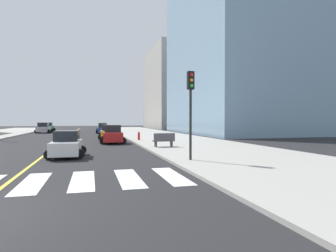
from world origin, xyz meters
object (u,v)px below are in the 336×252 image
(car_gray_seventh, at_px, (102,128))
(traffic_light_near_corner, at_px, (191,98))
(car_red_second, at_px, (113,135))
(fire_hydrant, at_px, (139,136))
(car_silver_nearest, at_px, (44,128))
(car_green_third, at_px, (48,127))
(car_blue_sixth, at_px, (103,129))
(car_yellow_fifth, at_px, (108,133))
(car_white_fourth, at_px, (67,145))
(park_bench, at_px, (164,140))

(car_gray_seventh, height_order, traffic_light_near_corner, traffic_light_near_corner)
(car_red_second, xyz_separation_m, fire_hydrant, (3.01, 2.13, -0.28))
(traffic_light_near_corner, relative_size, fire_hydrant, 5.49)
(car_silver_nearest, distance_m, car_green_third, 7.79)
(car_blue_sixth, bearing_deg, car_red_second, 91.23)
(car_yellow_fifth, height_order, traffic_light_near_corner, traffic_light_near_corner)
(fire_hydrant, bearing_deg, car_silver_nearest, 119.17)
(car_white_fourth, height_order, car_blue_sixth, car_blue_sixth)
(car_gray_seventh, bearing_deg, car_yellow_fifth, 90.85)
(car_red_second, bearing_deg, car_blue_sixth, -87.06)
(car_white_fourth, height_order, fire_hydrant, car_white_fourth)
(car_yellow_fifth, xyz_separation_m, park_bench, (3.77, -12.82, -0.13))
(car_silver_nearest, height_order, car_gray_seventh, car_silver_nearest)
(car_red_second, relative_size, car_gray_seventh, 1.07)
(car_gray_seventh, xyz_separation_m, park_bench, (3.62, -36.03, -0.12))
(car_blue_sixth, xyz_separation_m, traffic_light_near_corner, (3.37, -36.17, 2.80))
(car_white_fourth, bearing_deg, car_red_second, -107.70)
(car_silver_nearest, distance_m, car_gray_seventh, 10.92)
(car_gray_seventh, relative_size, fire_hydrant, 4.41)
(car_silver_nearest, distance_m, car_yellow_fifth, 22.13)
(car_silver_nearest, distance_m, park_bench, 35.34)
(car_silver_nearest, relative_size, fire_hydrant, 4.79)
(car_silver_nearest, bearing_deg, car_green_third, 94.51)
(car_blue_sixth, height_order, traffic_light_near_corner, traffic_light_near_corner)
(car_blue_sixth, distance_m, fire_hydrant, 19.76)
(car_yellow_fifth, distance_m, park_bench, 13.36)
(car_blue_sixth, xyz_separation_m, car_gray_seventh, (0.22, 7.82, 0.03))
(car_red_second, relative_size, fire_hydrant, 4.71)
(car_silver_nearest, distance_m, traffic_light_near_corner, 42.70)
(car_green_third, distance_m, park_bench, 42.68)
(car_white_fourth, bearing_deg, car_silver_nearest, -77.78)
(car_red_second, distance_m, car_blue_sixth, 21.63)
(car_silver_nearest, xyz_separation_m, traffic_light_near_corner, (13.48, -40.42, 2.71))
(car_silver_nearest, xyz_separation_m, park_bench, (13.94, -32.47, -0.18))
(car_white_fourth, bearing_deg, car_blue_sixth, -94.40)
(car_green_third, bearing_deg, park_bench, -70.31)
(car_gray_seventh, xyz_separation_m, fire_hydrant, (2.94, -27.33, -0.23))
(fire_hydrant, bearing_deg, car_green_third, 113.21)
(fire_hydrant, bearing_deg, car_yellow_fifth, 126.96)
(car_green_third, distance_m, car_white_fourth, 44.42)
(traffic_light_near_corner, bearing_deg, car_white_fourth, -32.31)
(park_bench, bearing_deg, traffic_light_near_corner, 173.61)
(car_white_fourth, xyz_separation_m, car_yellow_fifth, (3.53, 16.45, 0.03))
(car_white_fourth, xyz_separation_m, fire_hydrant, (6.62, 12.34, -0.20))
(park_bench, bearing_deg, car_yellow_fifth, 13.33)
(car_red_second, height_order, car_green_third, car_red_second)
(car_gray_seventh, bearing_deg, fire_hydrant, 97.37)
(park_bench, height_order, fire_hydrant, park_bench)
(car_red_second, distance_m, park_bench, 7.54)
(car_yellow_fifth, bearing_deg, car_white_fourth, 80.14)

